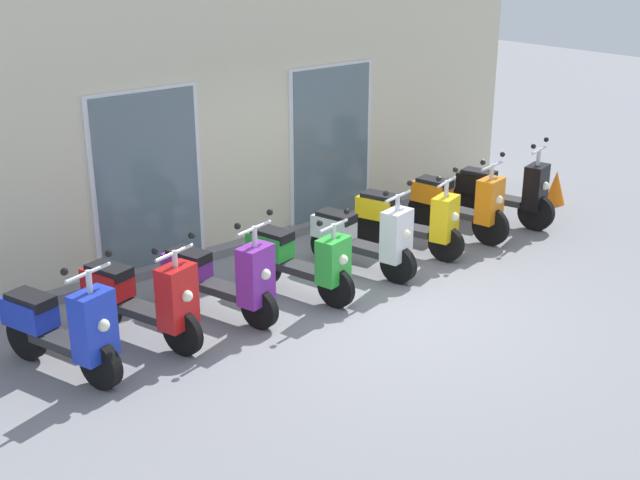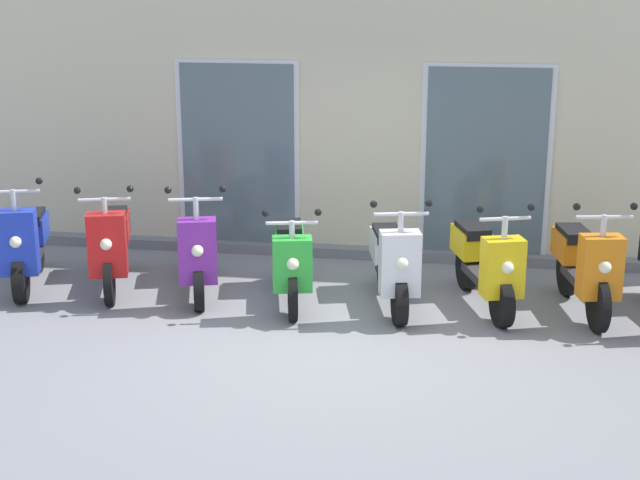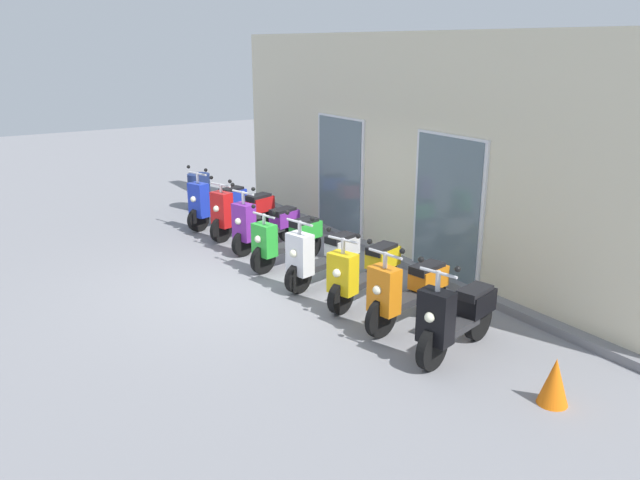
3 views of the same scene
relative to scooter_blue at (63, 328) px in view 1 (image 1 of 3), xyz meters
The scene contains 11 objects.
ground_plane 3.51m from the scooter_blue, 14.86° to the right, with size 40.00×40.00×0.00m, color gray.
storefront_facade 4.08m from the scooter_blue, 29.35° to the left, with size 10.07×0.50×3.77m.
scooter_blue is the anchor object (origin of this frame).
scooter_red 0.92m from the scooter_blue, ahead, with size 0.79×1.57×1.23m.
scooter_purple 1.87m from the scooter_blue, ahead, with size 0.77×1.55×1.27m.
scooter_green 2.87m from the scooter_blue, ahead, with size 0.69×1.53×1.11m.
scooter_white 3.91m from the scooter_blue, ahead, with size 0.70×1.52×1.23m.
scooter_yellow 4.83m from the scooter_blue, ahead, with size 0.79×1.54×1.19m.
scooter_orange 5.79m from the scooter_blue, ahead, with size 0.66×1.57×1.24m.
scooter_black 6.73m from the scooter_blue, ahead, with size 0.71×1.54×1.30m.
traffic_cone 8.10m from the scooter_blue, ahead, with size 0.32×0.32×0.52m, color orange.
Camera 1 is at (-6.02, -6.16, 4.06)m, focal length 46.90 mm.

